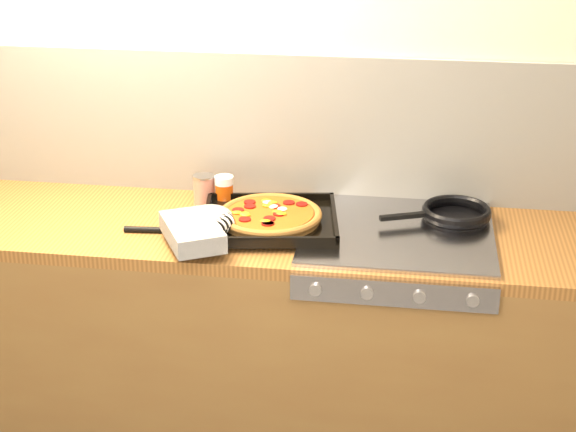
% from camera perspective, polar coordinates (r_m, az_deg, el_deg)
% --- Properties ---
extents(room_shell, '(3.20, 3.20, 3.20)m').
position_cam_1_polar(room_shell, '(3.04, -1.01, 5.83)').
color(room_shell, white).
rests_on(room_shell, ground).
extents(counter_run, '(3.20, 0.62, 0.90)m').
position_cam_1_polar(counter_run, '(3.07, -1.80, -8.36)').
color(counter_run, brown).
rests_on(counter_run, ground).
extents(stovetop, '(0.60, 0.56, 0.02)m').
position_cam_1_polar(stovetop, '(2.82, 7.12, -1.10)').
color(stovetop, '#A2A1A7').
rests_on(stovetop, counter_run).
extents(pizza_on_tray, '(0.57, 0.55, 0.07)m').
position_cam_1_polar(pizza_on_tray, '(2.79, -2.54, -0.25)').
color(pizza_on_tray, black).
rests_on(pizza_on_tray, stovetop).
extents(frying_pan, '(0.39, 0.29, 0.04)m').
position_cam_1_polar(frying_pan, '(2.91, 10.73, 0.15)').
color(frying_pan, black).
rests_on(frying_pan, stovetop).
extents(tomato_can, '(0.08, 0.08, 0.11)m').
position_cam_1_polar(tomato_can, '(3.03, -5.45, 1.70)').
color(tomato_can, maroon).
rests_on(tomato_can, counter_run).
extents(juice_glass, '(0.08, 0.08, 0.11)m').
position_cam_1_polar(juice_glass, '(3.01, -4.14, 1.63)').
color(juice_glass, '#CE460C').
rests_on(juice_glass, counter_run).
extents(wooden_spoon, '(0.30, 0.08, 0.02)m').
position_cam_1_polar(wooden_spoon, '(2.99, 0.12, 0.64)').
color(wooden_spoon, '#A47345').
rests_on(wooden_spoon, counter_run).
extents(black_spatula, '(0.28, 0.09, 0.02)m').
position_cam_1_polar(black_spatula, '(2.83, -7.61, -0.97)').
color(black_spatula, black).
rests_on(black_spatula, counter_run).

